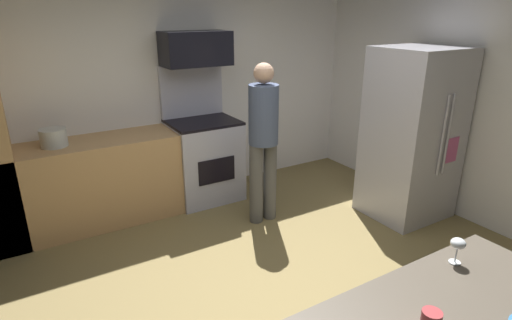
{
  "coord_description": "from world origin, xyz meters",
  "views": [
    {
      "loc": [
        -1.53,
        -2.25,
        2.14
      ],
      "look_at": [
        0.01,
        0.3,
        1.05
      ],
      "focal_mm": 28.91,
      "sensor_mm": 36.0,
      "label": 1
    }
  ],
  "objects": [
    {
      "name": "wine_glass_near",
      "position": [
        0.3,
        -1.22,
        1.01
      ],
      "size": [
        0.08,
        0.08,
        0.14
      ],
      "color": "silver",
      "rests_on": "counter_island"
    },
    {
      "name": "wall_right",
      "position": [
        2.54,
        0.0,
        1.3
      ],
      "size": [
        0.12,
        4.8,
        2.6
      ],
      "primitive_type": "cube",
      "color": "silver",
      "rests_on": "ground"
    },
    {
      "name": "microwave",
      "position": [
        0.3,
        2.06,
        1.74
      ],
      "size": [
        0.74,
        0.38,
        0.37
      ],
      "primitive_type": "cube",
      "color": "black",
      "rests_on": "oven_range"
    },
    {
      "name": "person_cook",
      "position": [
        0.59,
        1.13,
        0.94
      ],
      "size": [
        0.31,
        0.3,
        1.67
      ],
      "color": "#525252",
      "rests_on": "ground"
    },
    {
      "name": "stock_pot",
      "position": [
        -1.24,
        1.98,
        0.99
      ],
      "size": [
        0.25,
        0.25,
        0.17
      ],
      "primitive_type": "cylinder",
      "color": "#BBC0BC",
      "rests_on": "lower_cabinet_run"
    },
    {
      "name": "refrigerator",
      "position": [
        2.03,
        0.47,
        0.9
      ],
      "size": [
        0.82,
        0.76,
        1.8
      ],
      "color": "#B3B1BC",
      "rests_on": "ground"
    },
    {
      "name": "oven_range",
      "position": [
        0.3,
        1.98,
        0.52
      ],
      "size": [
        0.76,
        0.65,
        1.56
      ],
      "color": "#B2B4C8",
      "rests_on": "ground"
    },
    {
      "name": "wall_back",
      "position": [
        0.0,
        2.34,
        1.3
      ],
      "size": [
        5.2,
        0.12,
        2.6
      ],
      "primitive_type": "cube",
      "color": "silver",
      "rests_on": "ground"
    },
    {
      "name": "lower_cabinet_run",
      "position": [
        -0.9,
        1.98,
        0.45
      ],
      "size": [
        2.4,
        0.6,
        0.9
      ],
      "primitive_type": "cube",
      "color": "tan",
      "rests_on": "ground"
    },
    {
      "name": "ground_plane",
      "position": [
        0.0,
        0.0,
        -0.01
      ],
      "size": [
        5.2,
        4.8,
        0.02
      ],
      "primitive_type": "cube",
      "color": "olive"
    }
  ]
}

